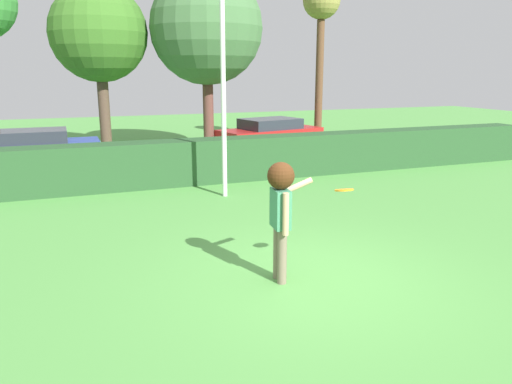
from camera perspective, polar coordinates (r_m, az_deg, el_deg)
name	(u,v)px	position (r m, az deg, el deg)	size (l,w,h in m)	color
ground_plane	(314,280)	(7.65, 6.70, -10.04)	(60.00, 60.00, 0.00)	#559D47
person	(281,203)	(7.18, 2.93, -1.28)	(0.81, 0.56, 1.82)	#7B6A58
frisbee	(344,190)	(7.35, 10.17, 0.23)	(0.28, 0.28, 0.07)	orange
lamppost	(223,52)	(12.16, -3.87, 15.91)	(0.24, 0.24, 6.43)	silver
hedge_row	(196,161)	(13.99, -6.98, 3.55)	(23.08, 0.90, 1.23)	#284F29
parked_car_blue	(32,147)	(17.54, -24.54, 4.72)	(4.22, 1.84, 1.25)	#263FA5
parked_car_red	(270,133)	(19.91, 1.65, 6.90)	(4.47, 2.60, 1.25)	#B21E1E
birch_tree	(99,34)	(19.65, -17.75, 17.04)	(3.53, 3.53, 6.20)	brown
bare_elm_tree	(321,11)	(21.81, 7.57, 20.07)	(1.54, 1.54, 6.71)	brown
oak_tree	(206,28)	(19.39, -5.76, 18.38)	(4.22, 4.22, 6.78)	brown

